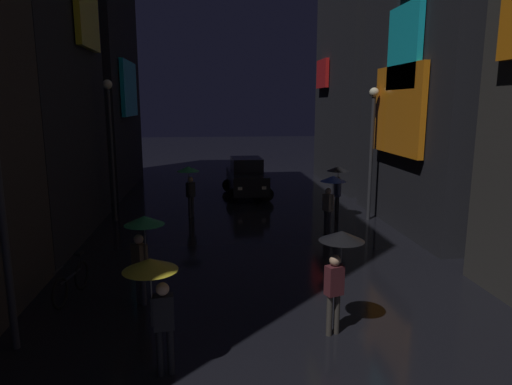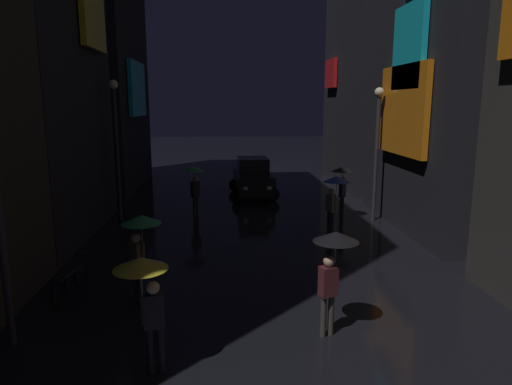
{
  "view_description": "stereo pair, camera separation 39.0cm",
  "coord_description": "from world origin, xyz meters",
  "px_view_note": "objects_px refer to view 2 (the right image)",
  "views": [
    {
      "loc": [
        -1.29,
        -3.27,
        4.57
      ],
      "look_at": [
        0.0,
        9.11,
        2.12
      ],
      "focal_mm": 32.0,
      "sensor_mm": 36.0,
      "label": 1
    },
    {
      "loc": [
        -0.9,
        -3.31,
        4.57
      ],
      "look_at": [
        0.0,
        9.11,
        2.12
      ],
      "focal_mm": 32.0,
      "sensor_mm": 36.0,
      "label": 2
    }
  ],
  "objects_px": {
    "bicycle_parked_at_storefront": "(71,280)",
    "streetlamp_left_far": "(116,134)",
    "pedestrian_far_right_yellow": "(145,283)",
    "streetlamp_right_far": "(377,138)",
    "pedestrian_foreground_right_blue": "(335,189)",
    "pedestrian_midstreet_centre_green": "(140,234)",
    "pedestrian_midstreet_left_black": "(343,178)",
    "car_distant": "(253,178)",
    "pedestrian_near_crossing_black": "(333,254)",
    "pedestrian_foreground_left_green": "(194,177)"
  },
  "relations": [
    {
      "from": "pedestrian_far_right_yellow",
      "to": "pedestrian_foreground_left_green",
      "type": "xyz_separation_m",
      "value": [
        0.12,
        10.94,
        0.0
      ]
    },
    {
      "from": "bicycle_parked_at_storefront",
      "to": "streetlamp_left_far",
      "type": "xyz_separation_m",
      "value": [
        -0.4,
        7.33,
        3.02
      ]
    },
    {
      "from": "pedestrian_foreground_left_green",
      "to": "pedestrian_far_right_yellow",
      "type": "bearing_deg",
      "value": -90.63
    },
    {
      "from": "pedestrian_far_right_yellow",
      "to": "streetlamp_left_far",
      "type": "relative_size",
      "value": 0.39
    },
    {
      "from": "pedestrian_midstreet_centre_green",
      "to": "pedestrian_foreground_left_green",
      "type": "relative_size",
      "value": 1.0
    },
    {
      "from": "pedestrian_foreground_right_blue",
      "to": "pedestrian_midstreet_left_black",
      "type": "relative_size",
      "value": 1.0
    },
    {
      "from": "pedestrian_midstreet_left_black",
      "to": "pedestrian_far_right_yellow",
      "type": "xyz_separation_m",
      "value": [
        -6.04,
        -10.38,
        0.0
      ]
    },
    {
      "from": "pedestrian_foreground_right_blue",
      "to": "pedestrian_midstreet_left_black",
      "type": "bearing_deg",
      "value": 69.06
    },
    {
      "from": "pedestrian_foreground_right_blue",
      "to": "pedestrian_near_crossing_black",
      "type": "height_order",
      "value": "same"
    },
    {
      "from": "car_distant",
      "to": "streetlamp_left_far",
      "type": "bearing_deg",
      "value": -141.78
    },
    {
      "from": "pedestrian_midstreet_left_black",
      "to": "car_distant",
      "type": "relative_size",
      "value": 0.5
    },
    {
      "from": "pedestrian_midstreet_left_black",
      "to": "pedestrian_midstreet_centre_green",
      "type": "relative_size",
      "value": 1.0
    },
    {
      "from": "pedestrian_near_crossing_black",
      "to": "streetlamp_right_far",
      "type": "distance_m",
      "value": 9.7
    },
    {
      "from": "pedestrian_near_crossing_black",
      "to": "bicycle_parked_at_storefront",
      "type": "bearing_deg",
      "value": 158.53
    },
    {
      "from": "car_distant",
      "to": "pedestrian_far_right_yellow",
      "type": "bearing_deg",
      "value": -100.35
    },
    {
      "from": "streetlamp_left_far",
      "to": "pedestrian_foreground_left_green",
      "type": "bearing_deg",
      "value": 2.7
    },
    {
      "from": "pedestrian_foreground_right_blue",
      "to": "pedestrian_foreground_left_green",
      "type": "relative_size",
      "value": 1.0
    },
    {
      "from": "pedestrian_far_right_yellow",
      "to": "pedestrian_foreground_left_green",
      "type": "distance_m",
      "value": 10.94
    },
    {
      "from": "pedestrian_midstreet_centre_green",
      "to": "bicycle_parked_at_storefront",
      "type": "distance_m",
      "value": 2.29
    },
    {
      "from": "pedestrian_foreground_left_green",
      "to": "bicycle_parked_at_storefront",
      "type": "xyz_separation_m",
      "value": [
        -2.51,
        -7.46,
        -1.28
      ]
    },
    {
      "from": "pedestrian_near_crossing_black",
      "to": "pedestrian_far_right_yellow",
      "type": "distance_m",
      "value": 3.63
    },
    {
      "from": "pedestrian_midstreet_centre_green",
      "to": "streetlamp_left_far",
      "type": "xyz_separation_m",
      "value": [
        -2.21,
        7.92,
        1.74
      ]
    },
    {
      "from": "bicycle_parked_at_storefront",
      "to": "car_distant",
      "type": "bearing_deg",
      "value": 66.22
    },
    {
      "from": "pedestrian_midstreet_centre_green",
      "to": "streetlamp_left_far",
      "type": "distance_m",
      "value": 8.4
    },
    {
      "from": "pedestrian_far_right_yellow",
      "to": "streetlamp_right_far",
      "type": "xyz_separation_m",
      "value": [
        7.21,
        9.98,
        1.58
      ]
    },
    {
      "from": "pedestrian_foreground_right_blue",
      "to": "streetlamp_right_far",
      "type": "relative_size",
      "value": 0.41
    },
    {
      "from": "pedestrian_midstreet_centre_green",
      "to": "bicycle_parked_at_storefront",
      "type": "relative_size",
      "value": 1.18
    },
    {
      "from": "pedestrian_midstreet_left_black",
      "to": "streetlamp_left_far",
      "type": "bearing_deg",
      "value": 177.26
    },
    {
      "from": "pedestrian_near_crossing_black",
      "to": "car_distant",
      "type": "xyz_separation_m",
      "value": [
        -0.66,
        14.0,
        -0.74
      ]
    },
    {
      "from": "pedestrian_midstreet_centre_green",
      "to": "car_distant",
      "type": "xyz_separation_m",
      "value": [
        3.36,
        12.3,
        -0.74
      ]
    },
    {
      "from": "pedestrian_foreground_right_blue",
      "to": "car_distant",
      "type": "height_order",
      "value": "pedestrian_foreground_right_blue"
    },
    {
      "from": "pedestrian_midstreet_left_black",
      "to": "pedestrian_midstreet_centre_green",
      "type": "height_order",
      "value": "same"
    },
    {
      "from": "pedestrian_near_crossing_black",
      "to": "bicycle_parked_at_storefront",
      "type": "distance_m",
      "value": 6.38
    },
    {
      "from": "pedestrian_midstreet_centre_green",
      "to": "streetlamp_left_far",
      "type": "bearing_deg",
      "value": 105.57
    },
    {
      "from": "pedestrian_far_right_yellow",
      "to": "bicycle_parked_at_storefront",
      "type": "relative_size",
      "value": 1.18
    },
    {
      "from": "pedestrian_foreground_left_green",
      "to": "car_distant",
      "type": "xyz_separation_m",
      "value": [
        2.65,
        4.24,
        -0.74
      ]
    },
    {
      "from": "bicycle_parked_at_storefront",
      "to": "streetlamp_left_far",
      "type": "distance_m",
      "value": 7.93
    },
    {
      "from": "pedestrian_foreground_right_blue",
      "to": "pedestrian_foreground_left_green",
      "type": "height_order",
      "value": "same"
    },
    {
      "from": "pedestrian_midstreet_left_black",
      "to": "pedestrian_foreground_left_green",
      "type": "xyz_separation_m",
      "value": [
        -5.92,
        0.56,
        0.0
      ]
    },
    {
      "from": "pedestrian_midstreet_left_black",
      "to": "pedestrian_foreground_left_green",
      "type": "bearing_deg",
      "value": 174.6
    },
    {
      "from": "streetlamp_left_far",
      "to": "streetlamp_right_far",
      "type": "bearing_deg",
      "value": -4.68
    },
    {
      "from": "bicycle_parked_at_storefront",
      "to": "pedestrian_foreground_right_blue",
      "type": "bearing_deg",
      "value": 31.08
    },
    {
      "from": "pedestrian_midstreet_centre_green",
      "to": "pedestrian_near_crossing_black",
      "type": "bearing_deg",
      "value": -22.94
    },
    {
      "from": "pedestrian_far_right_yellow",
      "to": "streetlamp_right_far",
      "type": "relative_size",
      "value": 0.41
    },
    {
      "from": "pedestrian_foreground_right_blue",
      "to": "streetlamp_left_far",
      "type": "relative_size",
      "value": 0.39
    },
    {
      "from": "pedestrian_midstreet_left_black",
      "to": "streetlamp_right_far",
      "type": "relative_size",
      "value": 0.41
    },
    {
      "from": "pedestrian_far_right_yellow",
      "to": "streetlamp_right_far",
      "type": "distance_m",
      "value": 12.41
    },
    {
      "from": "pedestrian_foreground_right_blue",
      "to": "streetlamp_left_far",
      "type": "height_order",
      "value": "streetlamp_left_far"
    },
    {
      "from": "pedestrian_foreground_left_green",
      "to": "bicycle_parked_at_storefront",
      "type": "relative_size",
      "value": 1.18
    },
    {
      "from": "pedestrian_midstreet_left_black",
      "to": "pedestrian_near_crossing_black",
      "type": "distance_m",
      "value": 9.56
    }
  ]
}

